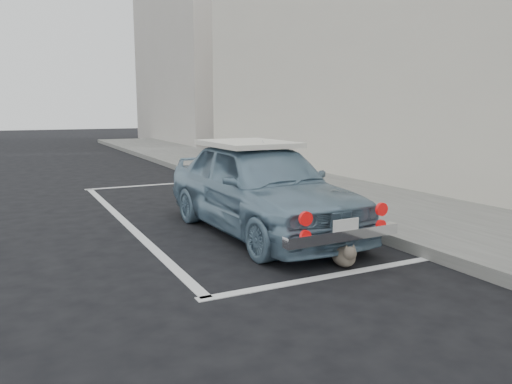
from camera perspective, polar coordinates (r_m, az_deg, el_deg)
ground at (r=5.49m, az=1.36°, el=-8.82°), size 80.00×80.00×0.00m
sidewalk at (r=8.84m, az=13.68°, el=-1.51°), size 2.80×40.00×0.15m
shop_building at (r=12.41m, az=19.64°, el=17.15°), size 3.50×18.00×7.00m
building_far at (r=26.22m, az=-7.19°, el=14.43°), size 3.50×10.00×8.00m
pline_rear at (r=5.33m, az=8.74°, el=-9.43°), size 3.00×0.12×0.01m
pline_front at (r=11.61m, az=-11.64°, el=0.80°), size 3.00×0.12×0.01m
pline_side at (r=7.94m, az=-14.78°, el=-3.32°), size 0.12×7.00×0.01m
retro_coupe at (r=6.94m, az=0.51°, el=0.66°), size 1.63×3.86×1.30m
cat at (r=5.62m, az=10.06°, el=-7.08°), size 0.33×0.54×0.30m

